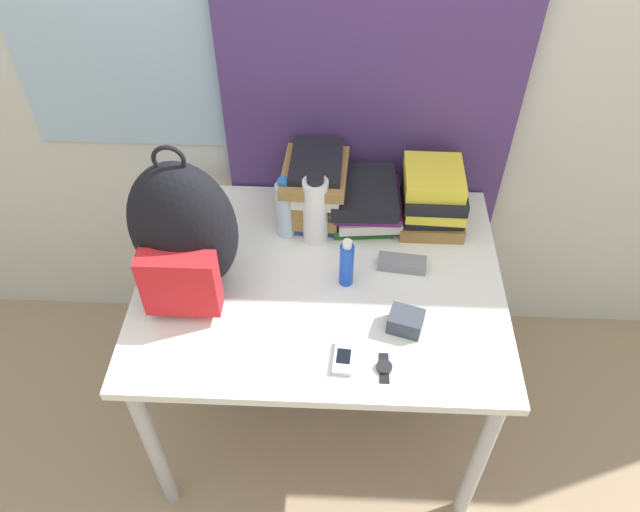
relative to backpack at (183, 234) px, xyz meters
name	(u,v)px	position (x,y,z in m)	size (l,w,h in m)	color
wall_back	(326,50)	(0.38, 0.57, 0.27)	(6.00, 0.06, 2.50)	beige
curtain_blue	(373,60)	(0.53, 0.51, 0.27)	(0.96, 0.04, 2.50)	#4C336B
desk	(320,297)	(0.38, 0.05, -0.31)	(1.13, 0.88, 0.76)	silver
backpack	(183,234)	(0.00, 0.00, 0.00)	(0.31, 0.26, 0.51)	black
book_stack_left	(318,188)	(0.37, 0.33, -0.10)	(0.24, 0.27, 0.24)	navy
book_stack_center	(365,201)	(0.52, 0.33, -0.14)	(0.24, 0.28, 0.15)	#1E5623
book_stack_right	(432,197)	(0.74, 0.34, -0.12)	(0.21, 0.26, 0.21)	olive
water_bottle	(285,209)	(0.26, 0.25, -0.11)	(0.06, 0.06, 0.23)	silver
sports_bottle	(315,210)	(0.36, 0.23, -0.10)	(0.08, 0.08, 0.26)	white
sunscreen_bottle	(347,264)	(0.46, 0.04, -0.14)	(0.04, 0.04, 0.17)	blue
cell_phone	(344,358)	(0.46, -0.25, -0.21)	(0.06, 0.11, 0.02)	#B7BCC6
sunglasses_case	(402,263)	(0.64, 0.11, -0.20)	(0.16, 0.07, 0.04)	gray
camera_pouch	(406,321)	(0.64, -0.13, -0.19)	(0.11, 0.10, 0.06)	#383D47
wristwatch	(384,367)	(0.57, -0.28, -0.21)	(0.04, 0.10, 0.01)	black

